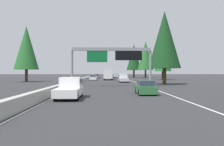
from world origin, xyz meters
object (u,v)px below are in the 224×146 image
sign_gantry_overhead (112,56)px  conifer_left_near (26,48)px  pickup_distant_b (123,78)px  conifer_right_mid (163,56)px  conifer_right_distant (134,57)px  conifer_right_far (146,56)px  conifer_right_near (165,40)px  bus_mid_center (107,73)px  minivan_mid_right (116,75)px  pickup_far_left (70,88)px  sedan_far_right (93,78)px  sedan_far_center (97,76)px  box_truck_near_center (108,74)px  sedan_mid_left (145,88)px

sign_gantry_overhead → conifer_left_near: size_ratio=0.97×
pickup_distant_b → conifer_left_near: (2.87, 22.50, 7.01)m
conifer_right_mid → conifer_right_distant: bearing=10.1°
conifer_right_far → conifer_right_distant: 8.94m
conifer_right_near → conifer_left_near: size_ratio=1.05×
bus_mid_center → conifer_left_near: size_ratio=0.88×
minivan_mid_right → conifer_left_near: (-39.42, 22.62, 6.98)m
conifer_right_far → conifer_left_near: bearing=135.4°
pickup_far_left → conifer_right_mid: conifer_right_mid is taller
pickup_far_left → sedan_far_right: size_ratio=1.27×
sign_gantry_overhead → bus_mid_center: 51.88m
sedan_far_center → bus_mid_center: bus_mid_center is taller
sedan_far_right → conifer_right_near: (-22.09, -14.33, 7.61)m
sign_gantry_overhead → pickup_far_left: 17.59m
conifer_right_mid → conifer_right_far: conifer_right_far is taller
box_truck_near_center → conifer_right_distant: conifer_right_distant is taller
conifer_right_distant → conifer_left_near: size_ratio=1.03×
pickup_far_left → conifer_right_mid: size_ratio=0.50×
minivan_mid_right → conifer_left_near: size_ratio=0.38×
sedan_far_right → conifer_left_near: conifer_left_near is taller
pickup_far_left → sedan_far_center: size_ratio=1.27×
conifer_right_mid → conifer_right_distant: conifer_right_distant is taller
pickup_distant_b → conifer_left_near: bearing=82.7°
minivan_mid_right → conifer_right_mid: (-26.40, -12.44, 5.83)m
sedan_far_right → conifer_left_near: size_ratio=0.34×
conifer_right_near → conifer_right_far: conifer_right_far is taller
bus_mid_center → pickup_distant_b: bearing=-174.5°
conifer_right_mid → conifer_right_distant: 29.48m
sedan_mid_left → sedan_far_right: 42.78m
sedan_far_center → conifer_right_near: (-43.06, -14.09, 7.61)m
sign_gantry_overhead → sedan_far_center: (49.98, 4.24, -4.21)m
sedan_far_center → conifer_left_near: conifer_left_near is taller
conifer_right_distant → conifer_left_near: 51.57m
sedan_far_right → sedan_far_center: bearing=-0.7°
sedan_far_center → sedan_far_right: same height
pickup_far_left → sedan_mid_left: 8.19m
sign_gantry_overhead → conifer_right_mid: size_ratio=1.14×
bus_mid_center → conifer_right_near: conifer_right_near is taller
conifer_right_distant → conifer_right_near: bearing=179.6°
pickup_distant_b → conifer_right_distant: 46.07m
sedan_mid_left → pickup_far_left: bearing=115.4°
pickup_far_left → sedan_far_center: (66.58, -0.03, -0.23)m
bus_mid_center → conifer_right_mid: size_ratio=1.03×
sedan_mid_left → conifer_right_far: 67.82m
conifer_right_distant → sign_gantry_overhead: bearing=170.6°
sign_gantry_overhead → pickup_far_left: bearing=165.6°
conifer_right_far → pickup_distant_b: bearing=163.5°
sign_gantry_overhead → conifer_right_distant: bearing=-9.4°
bus_mid_center → sign_gantry_overhead: bearing=-179.4°
sign_gantry_overhead → bus_mid_center: (51.78, 0.51, -3.17)m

